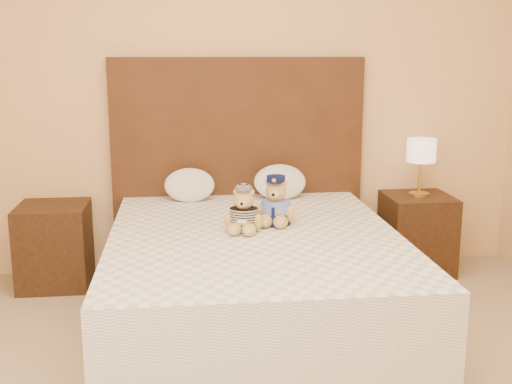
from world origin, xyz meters
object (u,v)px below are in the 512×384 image
at_px(nightstand_right, 417,233).
at_px(pillow_right, 280,180).
at_px(bed, 254,280).
at_px(lamp, 421,153).
at_px(teddy_police, 276,201).
at_px(nightstand_left, 55,245).
at_px(teddy_prisoner, 244,210).
at_px(pillow_left, 189,183).

bearing_deg(nightstand_right, pillow_right, 178.25).
height_order(bed, lamp, lamp).
distance_m(lamp, pillow_right, 1.00).
xyz_separation_m(bed, teddy_police, (0.14, 0.16, 0.42)).
xyz_separation_m(nightstand_left, lamp, (2.50, 0.00, 0.57)).
distance_m(bed, nightstand_left, 1.48).
height_order(bed, nightstand_left, same).
bearing_deg(teddy_police, bed, -111.16).
relative_size(teddy_police, teddy_prisoner, 1.12).
relative_size(bed, teddy_police, 6.99).
relative_size(teddy_police, pillow_right, 0.80).
relative_size(nightstand_left, teddy_police, 1.92).
bearing_deg(lamp, nightstand_right, 0.00).
bearing_deg(nightstand_right, pillow_left, 178.92).
height_order(lamp, pillow_left, lamp).
relative_size(nightstand_left, teddy_prisoner, 2.15).
height_order(nightstand_right, teddy_prisoner, teddy_prisoner).
xyz_separation_m(teddy_police, teddy_prisoner, (-0.20, -0.14, -0.02)).
relative_size(bed, nightstand_left, 3.64).
height_order(nightstand_left, pillow_right, pillow_right).
height_order(bed, pillow_right, pillow_right).
bearing_deg(nightstand_right, bed, -147.38).
bearing_deg(bed, pillow_left, 112.65).
relative_size(teddy_prisoner, pillow_left, 0.76).
relative_size(pillow_left, pillow_right, 0.94).
distance_m(bed, nightstand_right, 1.48).
height_order(lamp, teddy_prisoner, lamp).
bearing_deg(bed, nightstand_right, 32.62).
bearing_deg(lamp, nightstand_left, 180.00).
bearing_deg(pillow_left, lamp, -1.08).
xyz_separation_m(teddy_prisoner, pillow_right, (0.33, 0.81, -0.00)).
xyz_separation_m(nightstand_left, pillow_right, (1.52, 0.03, 0.40)).
relative_size(bed, teddy_prisoner, 7.82).
bearing_deg(nightstand_left, pillow_right, 1.13).
relative_size(lamp, teddy_prisoner, 1.56).
height_order(nightstand_left, pillow_left, pillow_left).
distance_m(bed, pillow_left, 0.98).
bearing_deg(teddy_prisoner, teddy_police, 49.73).
bearing_deg(nightstand_left, teddy_police, -24.53).
bearing_deg(teddy_police, pillow_left, 146.23).
bearing_deg(bed, teddy_police, 48.93).
relative_size(bed, pillow_right, 5.60).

